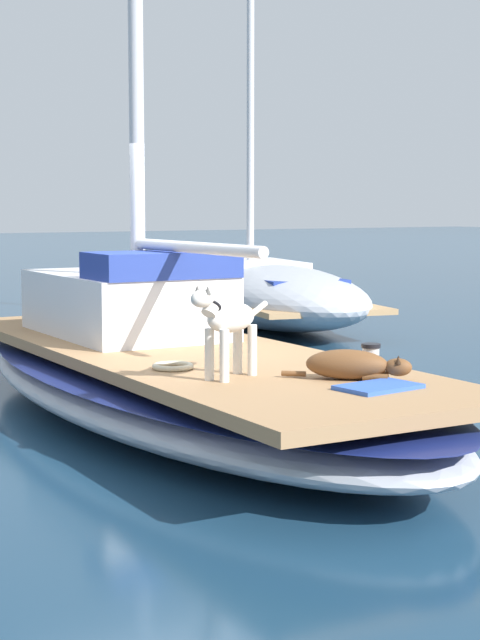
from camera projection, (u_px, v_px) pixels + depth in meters
name	position (u px, v px, depth m)	size (l,w,h in m)	color
ground_plane	(181.00, 422.00, 9.21)	(120.00, 120.00, 0.00)	navy
sailboat_main	(181.00, 385.00, 9.17)	(2.75, 7.31, 0.66)	#B2B7C1
mast_main	(143.00, 25.00, 9.45)	(0.14, 2.27, 6.50)	silver
cabin_house	(130.00, 300.00, 10.06)	(1.47, 2.26, 0.84)	silver
dog_white	(228.00, 321.00, 7.52)	(0.89, 0.46, 0.70)	silver
dog_brown	(352.00, 365.00, 7.51)	(0.76, 0.70, 0.22)	brown
deck_winch	(371.00, 358.00, 7.91)	(0.16, 0.16, 0.21)	#B7B7BC
coiled_rope	(173.00, 366.00, 8.00)	(0.32, 0.32, 0.04)	beige
deck_towel	(378.00, 387.00, 7.13)	(0.56, 0.36, 0.03)	blue
moored_boat_starboard_side	(264.00, 291.00, 16.54)	(3.65, 6.52, 7.93)	#B2B7C1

